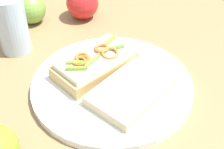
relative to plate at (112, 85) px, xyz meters
The scene contains 7 objects.
ground_plane 0.01m from the plate, ahead, with size 2.00×2.00×0.00m, color #95764C.
plate is the anchor object (origin of this frame).
sandwich 0.06m from the plate, 73.29° to the right, with size 0.18×0.13×0.05m.
bread_slice_side 0.05m from the plate, 106.19° to the left, with size 0.15×0.10×0.02m, color beige.
apple_0 0.32m from the plate, 78.53° to the right, with size 0.07×0.07×0.07m, color #76A943.
apple_1 0.28m from the plate, 102.01° to the right, with size 0.08×0.08×0.08m, color red.
drinking_glass 0.26m from the plate, 58.48° to the right, with size 0.07×0.07×0.13m, color silver.
Camera 1 is at (0.21, 0.41, 0.43)m, focal length 52.12 mm.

